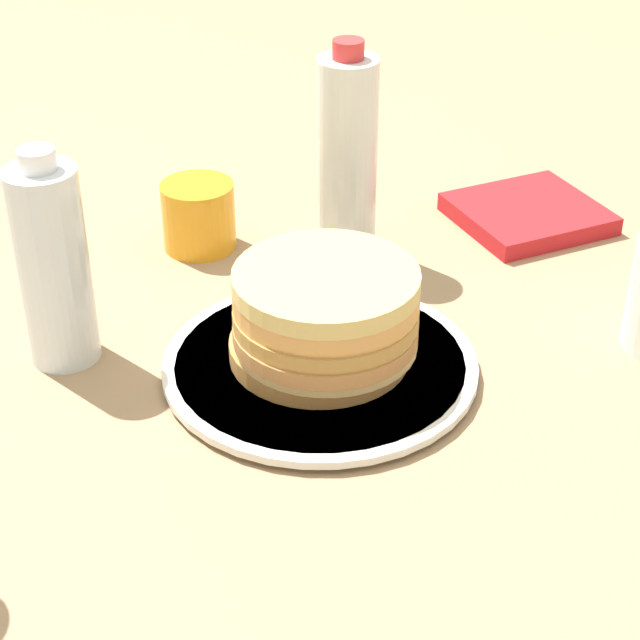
{
  "coord_description": "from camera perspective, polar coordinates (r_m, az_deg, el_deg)",
  "views": [
    {
      "loc": [
        0.07,
        -0.74,
        0.54
      ],
      "look_at": [
        -0.01,
        0.02,
        0.05
      ],
      "focal_mm": 60.0,
      "sensor_mm": 36.0,
      "label": 1
    }
  ],
  "objects": [
    {
      "name": "ground_plane",
      "position": [
        0.92,
        0.19,
        -3.57
      ],
      "size": [
        4.0,
        4.0,
        0.0
      ],
      "primitive_type": "plane",
      "color": "#9E7F5B"
    },
    {
      "name": "plate",
      "position": [
        0.93,
        0.0,
        -2.44
      ],
      "size": [
        0.27,
        0.27,
        0.01
      ],
      "color": "silver",
      "rests_on": "ground_plane"
    },
    {
      "name": "pancake_stack",
      "position": [
        0.9,
        0.22,
        0.13
      ],
      "size": [
        0.17,
        0.17,
        0.09
      ],
      "color": "#C28644",
      "rests_on": "plate"
    },
    {
      "name": "juice_glass",
      "position": [
        1.12,
        -6.49,
        5.55
      ],
      "size": [
        0.08,
        0.08,
        0.07
      ],
      "color": "orange",
      "rests_on": "ground_plane"
    },
    {
      "name": "water_bottle_near",
      "position": [
        1.07,
        1.5,
        8.62
      ],
      "size": [
        0.06,
        0.06,
        0.23
      ],
      "color": "silver",
      "rests_on": "ground_plane"
    },
    {
      "name": "water_bottle_far",
      "position": [
        0.94,
        -14.06,
        2.87
      ],
      "size": [
        0.06,
        0.06,
        0.2
      ],
      "color": "silver",
      "rests_on": "ground_plane"
    },
    {
      "name": "napkin",
      "position": [
        1.2,
        11.03,
        5.58
      ],
      "size": [
        0.2,
        0.19,
        0.02
      ],
      "color": "red",
      "rests_on": "ground_plane"
    }
  ]
}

